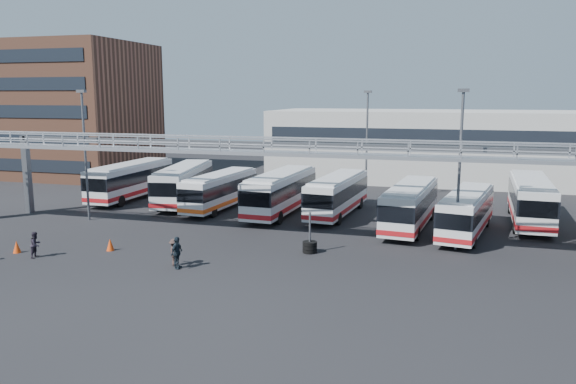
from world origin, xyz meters
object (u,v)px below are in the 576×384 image
(bus_8, at_px, (531,199))
(bus_4, at_px, (281,191))
(bus_5, at_px, (337,194))
(bus_7, at_px, (466,211))
(light_pole_back, at_px, (367,140))
(tire_stack, at_px, (310,246))
(bus_1, at_px, (131,179))
(pedestrian_d, at_px, (177,253))
(bus_3, at_px, (220,189))
(cone_left, at_px, (17,247))
(bus_6, at_px, (410,204))
(light_pole_left, at_px, (85,148))
(cone_right, at_px, (110,245))
(light_pole_mid, at_px, (460,161))
(bus_2, at_px, (184,183))
(pedestrian_c, at_px, (174,252))
(pedestrian_b, at_px, (36,245))

(bus_8, bearing_deg, bus_4, -172.15)
(bus_5, height_order, bus_7, bus_5)
(light_pole_back, distance_m, tire_stack, 19.04)
(bus_1, distance_m, pedestrian_d, 23.34)
(bus_7, bearing_deg, pedestrian_d, -131.30)
(bus_3, distance_m, pedestrian_d, 17.04)
(pedestrian_d, bearing_deg, cone_left, 92.38)
(bus_7, relative_size, bus_8, 0.90)
(bus_5, bearing_deg, bus_3, -173.08)
(bus_3, relative_size, bus_6, 0.95)
(bus_5, bearing_deg, cone_left, -130.92)
(light_pole_back, xyz_separation_m, bus_1, (-21.59, -5.10, -3.81))
(light_pole_left, relative_size, cone_right, 13.04)
(light_pole_left, bearing_deg, pedestrian_d, -37.12)
(light_pole_left, distance_m, light_pole_mid, 28.02)
(bus_4, relative_size, bus_5, 1.06)
(bus_6, distance_m, bus_7, 4.09)
(bus_1, height_order, bus_2, bus_2)
(light_pole_mid, bearing_deg, cone_left, -162.43)
(pedestrian_d, height_order, cone_right, pedestrian_d)
(pedestrian_c, bearing_deg, cone_left, 53.14)
(bus_7, height_order, cone_left, bus_7)
(bus_6, xyz_separation_m, bus_8, (8.77, 4.08, 0.12))
(bus_4, relative_size, cone_right, 14.82)
(light_pole_mid, relative_size, pedestrian_b, 6.37)
(bus_6, bearing_deg, pedestrian_c, -127.38)
(bus_1, xyz_separation_m, pedestrian_b, (4.88, -18.81, -1.11))
(light_pole_left, distance_m, light_pole_back, 24.41)
(pedestrian_c, bearing_deg, light_pole_mid, -101.33)
(pedestrian_b, xyz_separation_m, cone_left, (-1.88, 0.50, -0.41))
(bus_4, bearing_deg, cone_left, -125.41)
(light_pole_left, distance_m, cone_left, 10.92)
(bus_1, bearing_deg, cone_right, -61.74)
(cone_right, bearing_deg, bus_1, 117.27)
(light_pole_left, bearing_deg, light_pole_back, 34.99)
(light_pole_back, relative_size, pedestrian_b, 6.37)
(bus_4, xyz_separation_m, pedestrian_d, (-1.37, -16.00, -0.99))
(cone_right, bearing_deg, bus_8, 30.20)
(bus_3, bearing_deg, bus_8, 7.53)
(bus_3, relative_size, tire_stack, 4.03)
(bus_7, height_order, pedestrian_d, bus_7)
(bus_8, bearing_deg, light_pole_mid, -118.26)
(bus_2, distance_m, bus_5, 14.51)
(bus_2, height_order, pedestrian_b, bus_2)
(bus_4, bearing_deg, light_pole_back, 54.79)
(bus_6, height_order, pedestrian_d, bus_6)
(bus_2, bearing_deg, light_pole_left, -126.73)
(bus_1, bearing_deg, bus_6, -9.24)
(bus_2, distance_m, cone_right, 15.96)
(bus_2, xyz_separation_m, cone_left, (-2.77, -17.76, -1.53))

